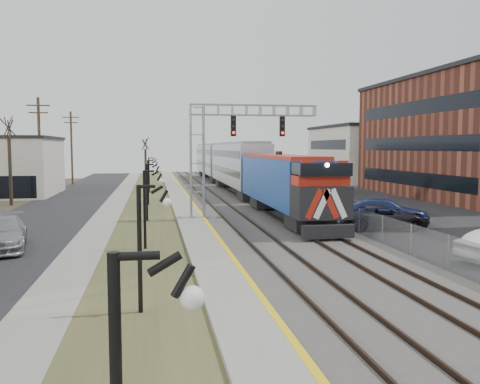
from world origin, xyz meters
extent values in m
cube|color=black|center=(-11.50, 35.00, 0.02)|extent=(7.00, 120.00, 0.04)
cube|color=gray|center=(-7.00, 35.00, 0.04)|extent=(2.00, 120.00, 0.08)
cube|color=#404424|center=(-4.00, 35.00, 0.03)|extent=(4.00, 120.00, 0.06)
cube|color=gray|center=(-1.00, 35.00, 0.12)|extent=(2.00, 120.00, 0.24)
cube|color=#595651|center=(4.00, 35.00, 0.10)|extent=(8.00, 120.00, 0.20)
cube|color=black|center=(16.00, 35.00, 0.02)|extent=(16.00, 120.00, 0.04)
cube|color=gold|center=(-0.12, 35.00, 0.24)|extent=(0.24, 120.00, 0.01)
cube|color=#2D2119|center=(1.25, 35.00, 0.28)|extent=(0.08, 120.00, 0.15)
cube|color=#2D2119|center=(2.75, 35.00, 0.28)|extent=(0.08, 120.00, 0.15)
cube|color=#2D2119|center=(4.75, 35.00, 0.28)|extent=(0.08, 120.00, 0.15)
cube|color=#2D2119|center=(6.25, 35.00, 0.28)|extent=(0.08, 120.00, 0.15)
cube|color=#123D95|center=(5.50, 26.46, 2.47)|extent=(3.00, 17.00, 4.25)
cube|color=black|center=(5.50, 17.76, 0.70)|extent=(2.80, 0.50, 0.70)
cube|color=#A7A9B2|center=(5.50, 46.76, 3.01)|extent=(3.00, 22.00, 5.33)
cube|color=#A7A9B2|center=(5.50, 69.56, 3.01)|extent=(3.00, 22.00, 5.33)
cube|color=gray|center=(-0.50, 28.00, 4.00)|extent=(1.00, 1.00, 8.00)
cube|color=gray|center=(3.50, 28.00, 7.75)|extent=(9.00, 0.80, 0.80)
cube|color=black|center=(2.00, 27.55, 6.60)|extent=(0.35, 0.25, 1.40)
cube|color=black|center=(5.50, 27.55, 6.60)|extent=(0.35, 0.25, 1.40)
cylinder|color=black|center=(-4.00, 8.00, 2.00)|extent=(0.14, 0.14, 4.00)
cylinder|color=black|center=(-4.00, 18.00, 2.00)|extent=(0.14, 0.14, 4.00)
cylinder|color=black|center=(-4.00, 28.00, 2.00)|extent=(0.14, 0.14, 4.00)
cylinder|color=black|center=(-4.00, 38.00, 2.00)|extent=(0.14, 0.14, 4.00)
cylinder|color=black|center=(-4.00, 50.00, 2.00)|extent=(0.14, 0.14, 4.00)
cylinder|color=#4C3823|center=(-14.50, 45.00, 5.00)|extent=(0.28, 0.28, 10.00)
cylinder|color=#4C3823|center=(-14.50, 65.00, 5.00)|extent=(0.28, 0.28, 10.00)
cube|color=gray|center=(8.20, 35.00, 0.80)|extent=(0.04, 120.00, 1.60)
cube|color=beige|center=(30.00, 65.00, 4.00)|extent=(16.00, 18.00, 8.00)
cylinder|color=#382D23|center=(-16.00, 40.00, 2.97)|extent=(0.30, 0.30, 5.95)
cylinder|color=#382D23|center=(-4.50, 60.00, 2.45)|extent=(0.30, 0.30, 4.90)
imported|color=black|center=(10.61, 21.75, 0.74)|extent=(5.68, 3.39, 1.48)
imported|color=navy|center=(11.67, 23.90, 0.83)|extent=(6.13, 3.93, 1.65)
imported|color=gray|center=(10.77, 28.12, 0.69)|extent=(4.25, 2.27, 1.38)
imported|color=#0C4016|center=(12.57, 45.30, 0.68)|extent=(4.35, 2.62, 1.35)
imported|color=gray|center=(-11.08, 19.15, 0.81)|extent=(3.35, 5.96, 1.63)
camera|label=1|loc=(-3.56, -7.56, 5.13)|focal=38.00mm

